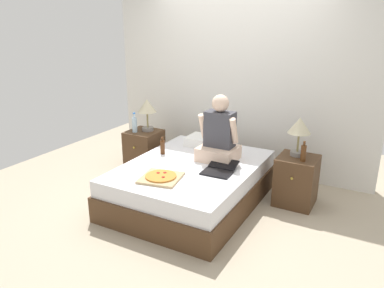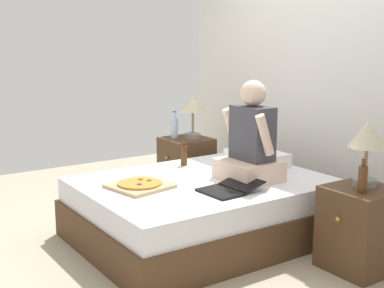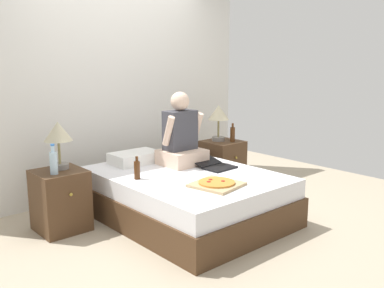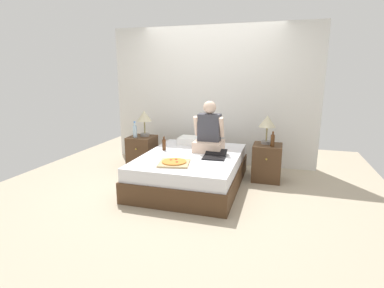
{
  "view_description": "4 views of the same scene",
  "coord_description": "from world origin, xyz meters",
  "px_view_note": "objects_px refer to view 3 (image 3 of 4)",
  "views": [
    {
      "loc": [
        1.95,
        -3.52,
        2.07
      ],
      "look_at": [
        -0.02,
        0.04,
        0.71
      ],
      "focal_mm": 35.0,
      "sensor_mm": 36.0,
      "label": 1
    },
    {
      "loc": [
        3.31,
        -2.34,
        1.58
      ],
      "look_at": [
        -0.02,
        -0.1,
        0.77
      ],
      "focal_mm": 50.0,
      "sensor_mm": 36.0,
      "label": 2
    },
    {
      "loc": [
        -2.69,
        -3.14,
        1.61
      ],
      "look_at": [
        0.11,
        0.03,
        0.75
      ],
      "focal_mm": 40.0,
      "sensor_mm": 36.0,
      "label": 3
    },
    {
      "loc": [
        1.25,
        -4.14,
        1.66
      ],
      "look_at": [
        0.07,
        -0.21,
        0.69
      ],
      "focal_mm": 28.0,
      "sensor_mm": 36.0,
      "label": 4
    }
  ],
  "objects_px": {
    "nightstand_left": "(60,200)",
    "nightstand_right": "(222,163)",
    "bed": "(186,196)",
    "person_seated": "(181,138)",
    "beer_bottle": "(233,134)",
    "water_bottle": "(54,162)",
    "laptop": "(215,166)",
    "pizza_box": "(217,184)",
    "lamp_on_right_nightstand": "(219,115)",
    "lamp_on_left_nightstand": "(58,135)",
    "beer_bottle_on_bed": "(137,170)"
  },
  "relations": [
    {
      "from": "nightstand_left",
      "to": "lamp_on_right_nightstand",
      "type": "distance_m",
      "value": 2.22
    },
    {
      "from": "pizza_box",
      "to": "beer_bottle_on_bed",
      "type": "relative_size",
      "value": 2.13
    },
    {
      "from": "lamp_on_left_nightstand",
      "to": "laptop",
      "type": "relative_size",
      "value": 1.05
    },
    {
      "from": "lamp_on_right_nightstand",
      "to": "person_seated",
      "type": "distance_m",
      "value": 0.92
    },
    {
      "from": "nightstand_left",
      "to": "beer_bottle",
      "type": "height_order",
      "value": "beer_bottle"
    },
    {
      "from": "lamp_on_left_nightstand",
      "to": "person_seated",
      "type": "height_order",
      "value": "person_seated"
    },
    {
      "from": "water_bottle",
      "to": "nightstand_left",
      "type": "bearing_deg",
      "value": 48.35
    },
    {
      "from": "beer_bottle",
      "to": "laptop",
      "type": "xyz_separation_m",
      "value": [
        -0.79,
        -0.5,
        -0.18
      ]
    },
    {
      "from": "lamp_on_left_nightstand",
      "to": "nightstand_left",
      "type": "bearing_deg",
      "value": -128.63
    },
    {
      "from": "beer_bottle",
      "to": "beer_bottle_on_bed",
      "type": "bearing_deg",
      "value": -169.13
    },
    {
      "from": "laptop",
      "to": "beer_bottle_on_bed",
      "type": "height_order",
      "value": "beer_bottle_on_bed"
    },
    {
      "from": "lamp_on_right_nightstand",
      "to": "beer_bottle",
      "type": "bearing_deg",
      "value": -56.31
    },
    {
      "from": "water_bottle",
      "to": "person_seated",
      "type": "bearing_deg",
      "value": -6.46
    },
    {
      "from": "nightstand_right",
      "to": "beer_bottle_on_bed",
      "type": "height_order",
      "value": "beer_bottle_on_bed"
    },
    {
      "from": "bed",
      "to": "laptop",
      "type": "bearing_deg",
      "value": -6.86
    },
    {
      "from": "nightstand_right",
      "to": "pizza_box",
      "type": "bearing_deg",
      "value": -137.35
    },
    {
      "from": "lamp_on_left_nightstand",
      "to": "beer_bottle",
      "type": "bearing_deg",
      "value": -3.91
    },
    {
      "from": "nightstand_right",
      "to": "laptop",
      "type": "bearing_deg",
      "value": -140.17
    },
    {
      "from": "person_seated",
      "to": "pizza_box",
      "type": "height_order",
      "value": "person_seated"
    },
    {
      "from": "lamp_on_right_nightstand",
      "to": "person_seated",
      "type": "height_order",
      "value": "person_seated"
    },
    {
      "from": "nightstand_left",
      "to": "lamp_on_right_nightstand",
      "type": "relative_size",
      "value": 1.29
    },
    {
      "from": "lamp_on_left_nightstand",
      "to": "beer_bottle",
      "type": "height_order",
      "value": "lamp_on_left_nightstand"
    },
    {
      "from": "lamp_on_right_nightstand",
      "to": "pizza_box",
      "type": "bearing_deg",
      "value": -135.3
    },
    {
      "from": "lamp_on_right_nightstand",
      "to": "pizza_box",
      "type": "relative_size",
      "value": 0.96
    },
    {
      "from": "bed",
      "to": "water_bottle",
      "type": "height_order",
      "value": "water_bottle"
    },
    {
      "from": "bed",
      "to": "nightstand_right",
      "type": "distance_m",
      "value": 1.22
    },
    {
      "from": "nightstand_right",
      "to": "beer_bottle",
      "type": "relative_size",
      "value": 2.52
    },
    {
      "from": "water_bottle",
      "to": "beer_bottle_on_bed",
      "type": "distance_m",
      "value": 0.76
    },
    {
      "from": "nightstand_left",
      "to": "nightstand_right",
      "type": "height_order",
      "value": "same"
    },
    {
      "from": "person_seated",
      "to": "laptop",
      "type": "bearing_deg",
      "value": -64.26
    },
    {
      "from": "bed",
      "to": "pizza_box",
      "type": "xyz_separation_m",
      "value": [
        -0.08,
        -0.52,
        0.26
      ]
    },
    {
      "from": "bed",
      "to": "person_seated",
      "type": "bearing_deg",
      "value": 57.58
    },
    {
      "from": "nightstand_left",
      "to": "person_seated",
      "type": "xyz_separation_m",
      "value": [
        1.28,
        -0.24,
        0.47
      ]
    },
    {
      "from": "water_bottle",
      "to": "pizza_box",
      "type": "height_order",
      "value": "water_bottle"
    },
    {
      "from": "water_bottle",
      "to": "laptop",
      "type": "xyz_separation_m",
      "value": [
        1.53,
        -0.51,
        -0.19
      ]
    },
    {
      "from": "nightstand_left",
      "to": "person_seated",
      "type": "height_order",
      "value": "person_seated"
    },
    {
      "from": "nightstand_left",
      "to": "lamp_on_left_nightstand",
      "type": "xyz_separation_m",
      "value": [
        0.04,
        0.05,
        0.62
      ]
    },
    {
      "from": "bed",
      "to": "person_seated",
      "type": "distance_m",
      "value": 0.64
    },
    {
      "from": "bed",
      "to": "nightstand_right",
      "type": "bearing_deg",
      "value": 27.06
    },
    {
      "from": "nightstand_left",
      "to": "water_bottle",
      "type": "bearing_deg",
      "value": -131.65
    },
    {
      "from": "nightstand_right",
      "to": "person_seated",
      "type": "height_order",
      "value": "person_seated"
    },
    {
      "from": "water_bottle",
      "to": "pizza_box",
      "type": "distance_m",
      "value": 1.47
    },
    {
      "from": "lamp_on_left_nightstand",
      "to": "water_bottle",
      "type": "bearing_deg",
      "value": -130.6
    },
    {
      "from": "nightstand_right",
      "to": "person_seated",
      "type": "bearing_deg",
      "value": -164.62
    },
    {
      "from": "bed",
      "to": "beer_bottle",
      "type": "xyz_separation_m",
      "value": [
        1.15,
        0.45,
        0.44
      ]
    },
    {
      "from": "bed",
      "to": "beer_bottle",
      "type": "relative_size",
      "value": 8.32
    },
    {
      "from": "lamp_on_right_nightstand",
      "to": "pizza_box",
      "type": "height_order",
      "value": "lamp_on_right_nightstand"
    },
    {
      "from": "laptop",
      "to": "beer_bottle_on_bed",
      "type": "xyz_separation_m",
      "value": [
        -0.86,
        0.18,
        0.07
      ]
    },
    {
      "from": "lamp_on_right_nightstand",
      "to": "beer_bottle_on_bed",
      "type": "height_order",
      "value": "lamp_on_right_nightstand"
    },
    {
      "from": "water_bottle",
      "to": "beer_bottle",
      "type": "distance_m",
      "value": 2.32
    }
  ]
}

